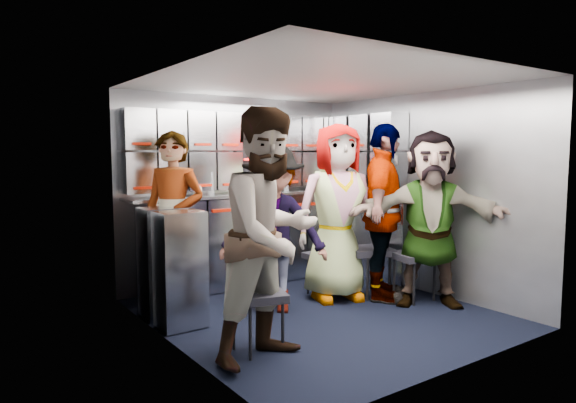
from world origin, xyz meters
TOP-DOWN VIEW (x-y plane):
  - floor at (0.00, 0.00)m, footprint 3.00×3.00m
  - wall_back at (0.00, 1.50)m, footprint 2.80×0.04m
  - wall_left at (-1.40, 0.00)m, footprint 0.04×3.00m
  - wall_right at (1.40, 0.00)m, footprint 0.04×3.00m
  - ceiling at (0.00, 0.00)m, footprint 2.80×3.00m
  - cart_bank_back at (0.00, 1.29)m, footprint 2.68×0.38m
  - cart_bank_left at (-1.19, 0.56)m, footprint 0.38×0.76m
  - counter at (0.00, 1.29)m, footprint 2.68×0.42m
  - locker_bank_back at (0.00, 1.35)m, footprint 2.68×0.28m
  - locker_bank_right at (1.25, 0.70)m, footprint 0.28×1.00m
  - right_cabinet at (1.25, 0.60)m, footprint 0.28×1.20m
  - coffee_niche at (0.18, 1.41)m, footprint 0.46×0.16m
  - red_latch_strip at (0.00, 1.09)m, footprint 2.60×0.02m
  - jump_seat_near_left at (-0.93, -0.44)m, footprint 0.47×0.45m
  - jump_seat_mid_left at (-0.29, 0.49)m, footprint 0.51×0.50m
  - jump_seat_center at (0.45, 0.46)m, footprint 0.38×0.36m
  - jump_seat_mid_right at (0.81, 0.17)m, footprint 0.54×0.53m
  - jump_seat_near_right at (1.05, -0.22)m, footprint 0.48×0.47m
  - attendant_standing at (-1.05, 0.83)m, footprint 0.69×0.73m
  - attendant_arc_a at (-0.93, -0.62)m, footprint 0.98×0.83m
  - attendant_arc_b at (-0.29, 0.31)m, footprint 1.14×1.06m
  - attendant_arc_c at (0.45, 0.28)m, footprint 1.00×0.81m
  - attendant_arc_d at (0.81, -0.01)m, footprint 1.08×0.98m
  - attendant_arc_e at (1.05, -0.40)m, footprint 1.49×1.43m
  - bottle_left at (-0.46, 1.24)m, footprint 0.07×0.07m
  - bottle_mid at (0.08, 1.24)m, footprint 0.07×0.07m
  - bottle_right at (0.50, 1.24)m, footprint 0.07×0.07m
  - cup_left at (-0.62, 1.23)m, footprint 0.08×0.08m
  - cup_right at (1.11, 1.23)m, footprint 0.08×0.08m

SIDE VIEW (x-z plane):
  - floor at x=0.00m, z-range 0.00..0.00m
  - jump_seat_center at x=0.45m, z-range 0.17..0.60m
  - jump_seat_near_left at x=-0.93m, z-range 0.17..0.62m
  - jump_seat_mid_left at x=-0.29m, z-range 0.18..0.65m
  - jump_seat_near_right at x=1.05m, z-range 0.18..0.67m
  - jump_seat_mid_right at x=0.81m, z-range 0.19..0.69m
  - cart_bank_back at x=0.00m, z-range 0.00..0.99m
  - cart_bank_left at x=-1.19m, z-range 0.00..0.99m
  - right_cabinet at x=1.25m, z-range 0.00..1.00m
  - attendant_arc_b at x=-0.29m, z-range 0.00..1.55m
  - attendant_standing at x=-1.05m, z-range 0.00..1.68m
  - attendant_arc_e at x=1.05m, z-range 0.00..1.69m
  - red_latch_strip at x=0.00m, z-range 0.86..0.90m
  - attendant_arc_c at x=0.45m, z-range 0.00..1.77m
  - attendant_arc_d at x=0.81m, z-range 0.00..1.77m
  - attendant_arc_a at x=-0.93m, z-range 0.00..1.79m
  - counter at x=0.00m, z-range 1.00..1.03m
  - wall_back at x=0.00m, z-range 0.00..2.10m
  - wall_left at x=-1.40m, z-range 0.00..2.10m
  - wall_right at x=1.40m, z-range 0.00..2.10m
  - cup_right at x=1.11m, z-range 1.03..1.12m
  - cup_left at x=-0.62m, z-range 1.03..1.14m
  - bottle_mid at x=0.08m, z-range 1.03..1.26m
  - bottle_left at x=-0.46m, z-range 1.03..1.27m
  - bottle_right at x=0.50m, z-range 1.03..1.28m
  - coffee_niche at x=0.18m, z-range 1.05..1.89m
  - locker_bank_back at x=0.00m, z-range 1.08..1.90m
  - locker_bank_right at x=1.25m, z-range 1.08..1.90m
  - ceiling at x=0.00m, z-range 2.09..2.11m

